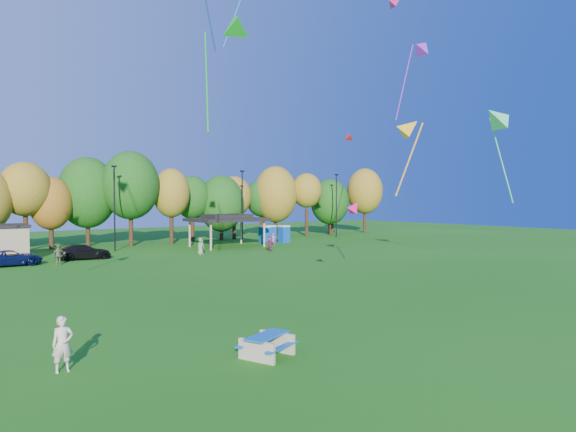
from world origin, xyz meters
TOP-DOWN VIEW (x-y plane):
  - ground at (0.00, 0.00)m, footprint 160.00×160.00m
  - tree_line at (-1.03, 45.51)m, footprint 93.57×10.55m
  - lamp_posts at (2.00, 40.00)m, footprint 64.50×0.25m
  - pavilion at (14.00, 37.00)m, footprint 8.20×6.20m
  - porta_potties at (21.34, 38.07)m, footprint 3.75×2.37m
  - picnic_table at (-6.08, 0.47)m, footprint 2.24×2.06m
  - kite_flyer at (-12.26, 3.19)m, footprint 0.69×0.48m
  - car_c at (-8.90, 33.35)m, footprint 4.83×2.34m
  - car_d at (-2.81, 34.40)m, footprint 4.97×2.42m
  - far_person_0 at (14.69, 29.41)m, footprint 0.62×1.54m
  - far_person_2 at (18.75, 34.42)m, footprint 0.64×0.52m
  - far_person_3 at (-5.64, 31.58)m, footprint 1.05×0.56m
  - far_person_4 at (7.57, 31.28)m, footprint 0.96×0.78m
  - kite_0 at (19.49, 6.90)m, footprint 4.67×2.55m
  - kite_1 at (23.64, 26.90)m, footprint 1.53×1.69m
  - kite_3 at (11.06, 8.10)m, footprint 3.12×2.60m
  - kite_5 at (20.55, 17.65)m, footprint 1.64×1.44m
  - kite_7 at (7.33, 9.59)m, footprint 1.30×1.07m
  - kite_10 at (-0.48, 11.62)m, footprint 2.73×4.46m
  - kite_15 at (24.33, 17.47)m, footprint 5.08×2.01m

SIDE VIEW (x-z plane):
  - ground at x=0.00m, z-range 0.00..0.00m
  - picnic_table at x=-6.08m, z-range 0.06..0.86m
  - car_c at x=-8.90m, z-range 0.00..1.32m
  - car_d at x=-2.81m, z-range 0.00..1.39m
  - far_person_2 at x=18.75m, z-range 0.00..1.53m
  - far_person_0 at x=14.69m, z-range 0.00..1.62m
  - far_person_4 at x=7.57m, z-range 0.00..1.70m
  - far_person_3 at x=-5.64m, z-range 0.00..1.71m
  - kite_flyer at x=-12.26m, z-range 0.00..1.82m
  - porta_potties at x=21.34m, z-range 0.01..2.19m
  - pavilion at x=14.00m, z-range 1.34..5.11m
  - lamp_posts at x=2.00m, z-range 0.36..9.45m
  - kite_7 at x=7.33m, z-range 4.49..5.62m
  - tree_line at x=-1.03m, z-range 0.34..11.49m
  - kite_3 at x=11.06m, z-range 7.55..13.10m
  - kite_0 at x=19.49m, z-range 7.81..15.53m
  - kite_1 at x=23.64m, z-range 11.88..13.23m
  - kite_10 at x=-0.48m, z-range 12.05..19.64m
  - kite_15 at x=24.33m, z-range 15.88..24.45m
  - kite_5 at x=20.55m, z-range 22.95..24.35m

